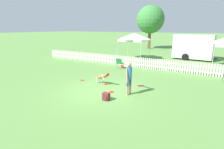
# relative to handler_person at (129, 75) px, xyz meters

# --- Properties ---
(ground_plane) EXTENTS (240.00, 240.00, 0.00)m
(ground_plane) POSITION_rel_handler_person_xyz_m (-1.43, -0.34, -1.04)
(ground_plane) COLOR #5B8C42
(handler_person) EXTENTS (0.87, 0.88, 1.66)m
(handler_person) POSITION_rel_handler_person_xyz_m (0.00, 0.00, 0.00)
(handler_person) COLOR tan
(handler_person) RESTS_ON ground_plane
(leaping_dog) EXTENTS (1.25, 0.55, 0.79)m
(leaping_dog) POSITION_rel_handler_person_xyz_m (-2.02, 0.66, -0.55)
(leaping_dog) COLOR olive
(leaping_dog) RESTS_ON ground_plane
(frisbee_near_handler) EXTENTS (0.23, 0.23, 0.02)m
(frisbee_near_handler) POSITION_rel_handler_person_xyz_m (-0.89, -0.18, -1.03)
(frisbee_near_handler) COLOR red
(frisbee_near_handler) RESTS_ON ground_plane
(frisbee_near_dog) EXTENTS (0.23, 0.23, 0.02)m
(frisbee_near_dog) POSITION_rel_handler_person_xyz_m (-1.82, 0.75, -1.03)
(frisbee_near_dog) COLOR red
(frisbee_near_dog) RESTS_ON ground_plane
(frisbee_midfield) EXTENTS (0.23, 0.23, 0.02)m
(frisbee_midfield) POSITION_rel_handler_person_xyz_m (-3.60, 0.68, -1.03)
(frisbee_midfield) COLOR red
(frisbee_midfield) RESTS_ON ground_plane
(frisbee_far_scatter) EXTENTS (0.23, 0.23, 0.02)m
(frisbee_far_scatter) POSITION_rel_handler_person_xyz_m (0.00, 1.48, -1.03)
(frisbee_far_scatter) COLOR red
(frisbee_far_scatter) RESTS_ON ground_plane
(backpack_on_grass) EXTENTS (0.32, 0.27, 0.36)m
(backpack_on_grass) POSITION_rel_handler_person_xyz_m (-0.57, -1.21, -0.86)
(backpack_on_grass) COLOR maroon
(backpack_on_grass) RESTS_ON ground_plane
(picket_fence) EXTENTS (21.94, 0.04, 0.89)m
(picket_fence) POSITION_rel_handler_person_xyz_m (-1.43, 5.99, -0.59)
(picket_fence) COLOR silver
(picket_fence) RESTS_ON ground_plane
(folding_chair_center) EXTENTS (0.50, 0.52, 0.87)m
(folding_chair_center) POSITION_rel_handler_person_xyz_m (-3.09, 4.88, -0.52)
(folding_chair_center) COLOR #333338
(folding_chair_center) RESTS_ON ground_plane
(canopy_tent_main) EXTENTS (2.65, 2.65, 2.75)m
(canopy_tent_main) POSITION_rel_handler_person_xyz_m (-3.97, 9.74, 1.29)
(canopy_tent_main) COLOR silver
(canopy_tent_main) RESTS_ON ground_plane
(equipment_trailer) EXTENTS (4.73, 2.55, 2.59)m
(equipment_trailer) POSITION_rel_handler_person_xyz_m (1.53, 12.90, 0.32)
(equipment_trailer) COLOR #B7B7B7
(equipment_trailer) RESTS_ON ground_plane
(tree_left_grove) EXTENTS (4.34, 4.34, 6.70)m
(tree_left_grove) POSITION_rel_handler_person_xyz_m (-5.82, 20.11, 3.47)
(tree_left_grove) COLOR brown
(tree_left_grove) RESTS_ON ground_plane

